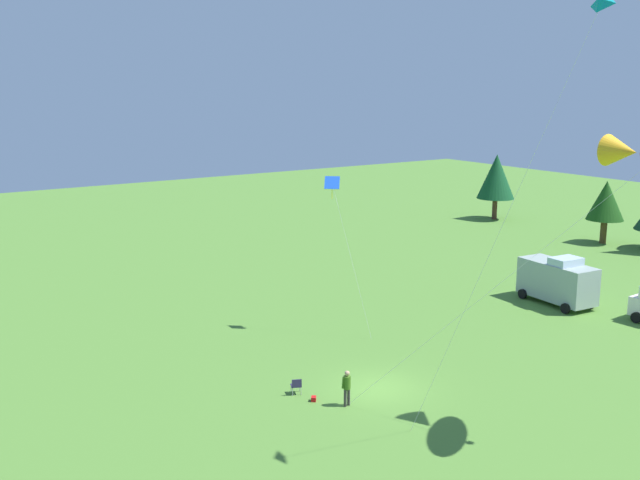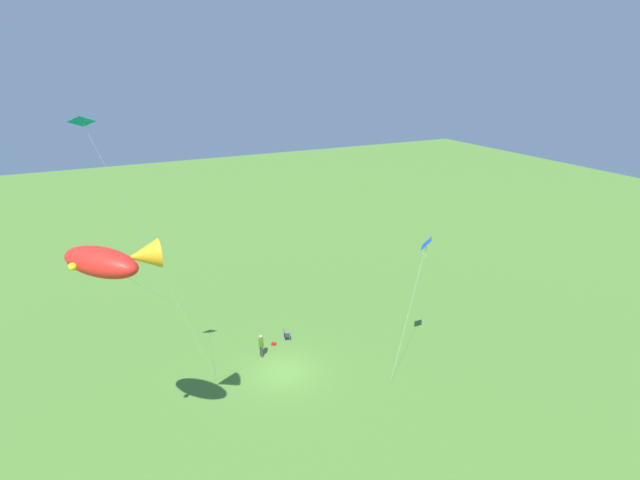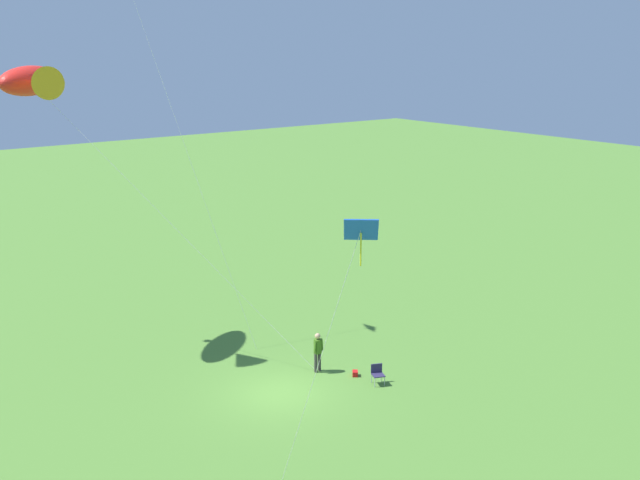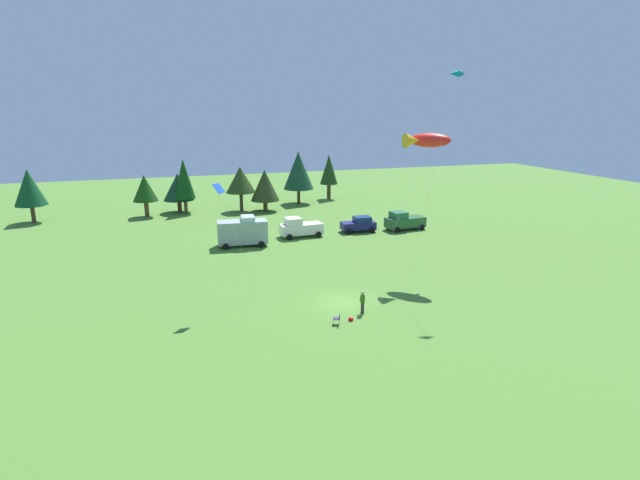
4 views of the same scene
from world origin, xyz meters
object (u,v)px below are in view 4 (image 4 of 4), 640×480
at_px(backpack_on_grass, 351,319).
at_px(kite_diamond_blue, 220,192).
at_px(folding_chair, 338,318).
at_px(truck_white_pickup, 300,228).
at_px(kite_delta_teal, 458,75).
at_px(person_kite_flyer, 363,300).
at_px(kite_large_fish, 425,140).
at_px(van_motorhome_grey, 243,231).
at_px(car_navy_hatch, 359,224).
at_px(truck_green_flatbed, 404,221).

xyz_separation_m(backpack_on_grass, kite_diamond_blue, (-8.10, 6.73, 8.64)).
height_order(folding_chair, truck_white_pickup, truck_white_pickup).
bearing_deg(backpack_on_grass, folding_chair, -166.01).
bearing_deg(kite_delta_teal, person_kite_flyer, -157.94).
distance_m(kite_large_fish, kite_diamond_blue, 18.99).
height_order(person_kite_flyer, kite_diamond_blue, kite_diamond_blue).
bearing_deg(backpack_on_grass, person_kite_flyer, 37.20).
bearing_deg(truck_white_pickup, kite_delta_teal, 108.27).
height_order(folding_chair, van_motorhome_grey, van_motorhome_grey).
relative_size(folding_chair, kite_large_fish, 0.06).
xyz_separation_m(van_motorhome_grey, kite_large_fish, (14.50, -13.42, 10.43)).
height_order(folding_chair, kite_large_fish, kite_large_fish).
bearing_deg(kite_large_fish, kite_delta_teal, -88.02).
bearing_deg(kite_delta_teal, kite_large_fish, 91.98).
distance_m(kite_delta_teal, kite_diamond_blue, 20.68).
xyz_separation_m(folding_chair, van_motorhome_grey, (-2.94, 22.75, 1.16)).
height_order(car_navy_hatch, kite_delta_teal, kite_delta_teal).
relative_size(van_motorhome_grey, kite_diamond_blue, 0.59).
bearing_deg(kite_delta_teal, folding_chair, -156.73).
height_order(backpack_on_grass, kite_delta_teal, kite_delta_teal).
distance_m(van_motorhome_grey, truck_white_pickup, 7.40).
xyz_separation_m(van_motorhome_grey, truck_green_flatbed, (20.50, 1.30, -0.54)).
bearing_deg(truck_white_pickup, kite_diamond_blue, 55.06).
xyz_separation_m(folding_chair, kite_large_fish, (11.55, 9.33, 11.58)).
bearing_deg(kite_diamond_blue, kite_large_fish, 7.15).
bearing_deg(van_motorhome_grey, folding_chair, -78.10).
bearing_deg(person_kite_flyer, kite_diamond_blue, -39.13).
bearing_deg(car_navy_hatch, van_motorhome_grey, -168.90).
relative_size(person_kite_flyer, kite_delta_teal, 0.10).
distance_m(van_motorhome_grey, kite_large_fish, 22.34).
xyz_separation_m(person_kite_flyer, van_motorhome_grey, (-5.36, 21.48, 0.62)).
bearing_deg(person_kite_flyer, car_navy_hatch, -119.49).
relative_size(person_kite_flyer, van_motorhome_grey, 0.31).
relative_size(kite_delta_teal, kite_diamond_blue, 1.90).
xyz_separation_m(person_kite_flyer, truck_green_flatbed, (15.14, 22.78, 0.08)).
height_order(backpack_on_grass, kite_large_fish, kite_large_fish).
xyz_separation_m(folding_chair, kite_diamond_blue, (-7.00, 7.00, 8.27)).
relative_size(person_kite_flyer, car_navy_hatch, 0.40).
relative_size(person_kite_flyer, truck_green_flatbed, 0.34).
xyz_separation_m(person_kite_flyer, car_navy_hatch, (9.35, 23.49, -0.07)).
bearing_deg(folding_chair, person_kite_flyer, -129.95).
relative_size(backpack_on_grass, truck_white_pickup, 0.06).
distance_m(person_kite_flyer, car_navy_hatch, 25.28).
distance_m(folding_chair, kite_large_fish, 18.83).
bearing_deg(kite_delta_teal, backpack_on_grass, -155.82).
distance_m(truck_white_pickup, truck_green_flatbed, 13.40).
relative_size(person_kite_flyer, kite_large_fish, 0.14).
xyz_separation_m(truck_white_pickup, car_navy_hatch, (7.60, 0.06, -0.15)).
bearing_deg(backpack_on_grass, van_motorhome_grey, 100.20).
height_order(truck_white_pickup, kite_delta_teal, kite_delta_teal).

